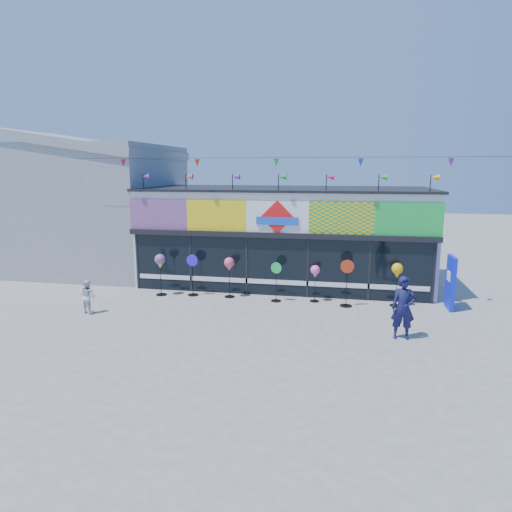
% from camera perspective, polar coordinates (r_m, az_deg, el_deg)
% --- Properties ---
extents(ground, '(80.00, 80.00, 0.00)m').
position_cam_1_polar(ground, '(14.81, 0.68, -8.49)').
color(ground, slate).
rests_on(ground, ground).
extents(kite_shop, '(16.00, 5.70, 5.31)m').
position_cam_1_polar(kite_shop, '(20.05, 3.68, 2.65)').
color(kite_shop, white).
rests_on(kite_shop, ground).
extents(neighbour_building, '(8.18, 7.20, 6.87)m').
position_cam_1_polar(neighbour_building, '(24.26, -20.24, 6.18)').
color(neighbour_building, '#95979A').
rests_on(neighbour_building, ground).
extents(blue_sign, '(0.17, 0.95, 1.90)m').
position_cam_1_polar(blue_sign, '(17.51, 23.14, -3.07)').
color(blue_sign, '#0E21DB').
rests_on(blue_sign, ground).
extents(spinner_0, '(0.42, 0.42, 1.65)m').
position_cam_1_polar(spinner_0, '(18.14, -11.89, -0.78)').
color(spinner_0, black).
rests_on(spinner_0, ground).
extents(spinner_1, '(0.46, 0.42, 1.63)m').
position_cam_1_polar(spinner_1, '(17.99, -7.93, -2.23)').
color(spinner_1, black).
rests_on(spinner_1, ground).
extents(spinner_2, '(0.40, 0.40, 1.57)m').
position_cam_1_polar(spinner_2, '(17.51, -3.36, -1.18)').
color(spinner_2, black).
rests_on(spinner_2, ground).
extents(spinner_3, '(0.41, 0.38, 1.49)m').
position_cam_1_polar(spinner_3, '(17.05, 2.54, -3.12)').
color(spinner_3, black).
rests_on(spinner_3, ground).
extents(spinner_4, '(0.35, 0.35, 1.39)m').
position_cam_1_polar(spinner_4, '(17.07, 7.41, -2.07)').
color(spinner_4, black).
rests_on(spinner_4, ground).
extents(spinner_5, '(0.48, 0.44, 1.71)m').
position_cam_1_polar(spinner_5, '(16.71, 11.28, -3.20)').
color(spinner_5, black).
rests_on(spinner_5, ground).
extents(spinner_6, '(0.40, 0.40, 1.59)m').
position_cam_1_polar(spinner_6, '(17.09, 17.23, -1.90)').
color(spinner_6, black).
rests_on(spinner_6, ground).
extents(adult_man, '(0.68, 0.45, 1.86)m').
position_cam_1_polar(adult_man, '(13.99, 17.94, -6.19)').
color(adult_man, '#14143E').
rests_on(adult_man, ground).
extents(child, '(0.65, 0.51, 1.18)m').
position_cam_1_polar(child, '(16.77, -20.29, -4.75)').
color(child, silver).
rests_on(child, ground).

